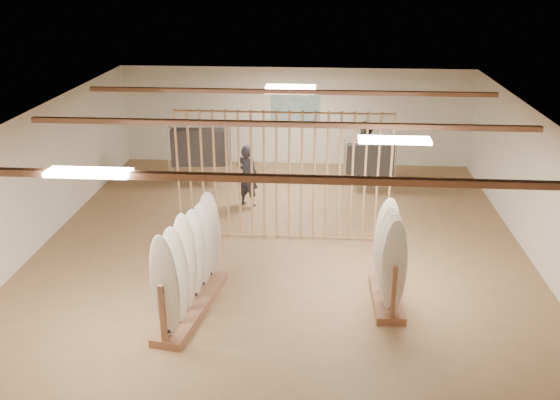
# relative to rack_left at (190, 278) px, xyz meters

# --- Properties ---
(floor) EXTENTS (12.00, 12.00, 0.00)m
(floor) POSITION_rel_rack_left_xyz_m (1.34, 2.18, -0.63)
(floor) COLOR #9C724B
(floor) RESTS_ON ground
(ceiling) EXTENTS (12.00, 12.00, 0.00)m
(ceiling) POSITION_rel_rack_left_xyz_m (1.34, 2.18, 2.17)
(ceiling) COLOR gray
(ceiling) RESTS_ON ground
(wall_back) EXTENTS (12.00, 0.00, 12.00)m
(wall_back) POSITION_rel_rack_left_xyz_m (1.34, 8.18, 0.77)
(wall_back) COLOR white
(wall_back) RESTS_ON ground
(wall_left) EXTENTS (0.00, 12.00, 12.00)m
(wall_left) POSITION_rel_rack_left_xyz_m (-3.66, 2.18, 0.77)
(wall_left) COLOR white
(wall_left) RESTS_ON ground
(wall_right) EXTENTS (0.00, 12.00, 12.00)m
(wall_right) POSITION_rel_rack_left_xyz_m (6.34, 2.18, 0.77)
(wall_right) COLOR white
(wall_right) RESTS_ON ground
(ceiling_slats) EXTENTS (9.50, 6.12, 0.10)m
(ceiling_slats) POSITION_rel_rack_left_xyz_m (1.34, 2.18, 2.09)
(ceiling_slats) COLOR #976045
(ceiling_slats) RESTS_ON ground
(light_panels) EXTENTS (1.20, 0.35, 0.06)m
(light_panels) POSITION_rel_rack_left_xyz_m (1.34, 2.18, 2.11)
(light_panels) COLOR white
(light_panels) RESTS_ON ground
(bamboo_partition) EXTENTS (4.45, 0.05, 2.78)m
(bamboo_partition) POSITION_rel_rack_left_xyz_m (1.34, 2.98, 0.77)
(bamboo_partition) COLOR tan
(bamboo_partition) RESTS_ON ground
(poster) EXTENTS (1.40, 0.03, 0.90)m
(poster) POSITION_rel_rack_left_xyz_m (1.34, 8.16, 0.97)
(poster) COLOR teal
(poster) RESTS_ON ground
(rack_left) EXTENTS (0.88, 2.34, 1.85)m
(rack_left) POSITION_rel_rack_left_xyz_m (0.00, 0.00, 0.00)
(rack_left) COLOR #976045
(rack_left) RESTS_ON floor
(rack_right) EXTENTS (0.51, 1.53, 1.77)m
(rack_right) POSITION_rel_rack_left_xyz_m (3.33, 0.55, -0.04)
(rack_right) COLOR #976045
(rack_right) RESTS_ON floor
(clothing_rack_a) EXTENTS (1.56, 0.53, 1.67)m
(clothing_rack_a) POSITION_rel_rack_left_xyz_m (-1.01, 5.99, 0.45)
(clothing_rack_a) COLOR silver
(clothing_rack_a) RESTS_ON floor
(clothing_rack_b) EXTENTS (1.27, 0.33, 1.37)m
(clothing_rack_b) POSITION_rel_rack_left_xyz_m (3.36, 5.93, 0.26)
(clothing_rack_b) COLOR silver
(clothing_rack_b) RESTS_ON floor
(shopper_a) EXTENTS (0.74, 0.62, 1.73)m
(shopper_a) POSITION_rel_rack_left_xyz_m (0.37, 4.77, 0.23)
(shopper_a) COLOR #27282F
(shopper_a) RESTS_ON floor
(shopper_b) EXTENTS (1.16, 1.12, 1.90)m
(shopper_b) POSITION_rel_rack_left_xyz_m (3.29, 6.57, 0.32)
(shopper_b) COLOR #39322C
(shopper_b) RESTS_ON floor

